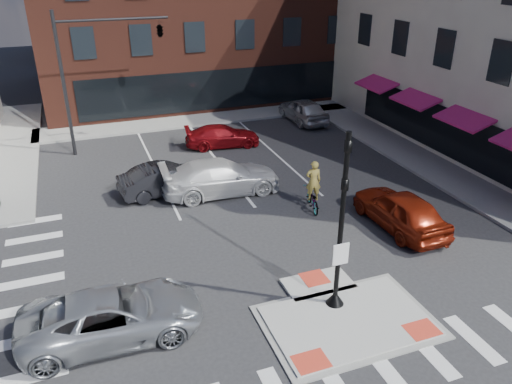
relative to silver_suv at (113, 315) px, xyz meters
name	(u,v)px	position (x,y,z in m)	size (l,w,h in m)	color
ground	(340,313)	(7.00, -1.51, -0.76)	(120.00, 120.00, 0.00)	#28282B
refuge_island	(344,317)	(7.00, -1.77, -0.71)	(5.40, 4.65, 0.13)	gray
sidewalk_e	(422,160)	(17.80, 8.49, -0.68)	(3.00, 24.00, 0.15)	gray
sidewalk_n	(227,116)	(10.00, 20.49, -0.68)	(26.00, 3.00, 0.15)	gray
building_far_left	(88,8)	(3.00, 50.49, 4.24)	(10.00, 12.00, 10.00)	slate
signal_pole	(340,246)	(7.00, -1.12, 1.60)	(0.60, 0.60, 5.98)	black
mast_arm_signal	(134,41)	(3.52, 16.49, 5.45)	(6.10, 2.24, 8.00)	black
silver_suv	(113,315)	(0.00, 0.00, 0.00)	(2.52, 5.47, 1.52)	#BABDC2
red_sedan	(400,210)	(12.13, 2.65, 0.08)	(1.97, 4.90, 1.67)	maroon
white_pickup	(221,177)	(6.00, 8.57, 0.08)	(2.35, 5.78, 1.68)	silver
bg_car_dark	(166,179)	(3.50, 9.49, -0.01)	(1.58, 4.52, 1.49)	#222227
bg_car_silver	(303,110)	(14.68, 17.62, 0.06)	(1.94, 4.82, 1.64)	silver
bg_car_red	(223,136)	(7.99, 14.84, -0.11)	(1.82, 4.48, 1.30)	maroon
cyclist	(313,193)	(9.42, 5.49, 0.03)	(1.06, 1.99, 2.35)	#3F3F44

